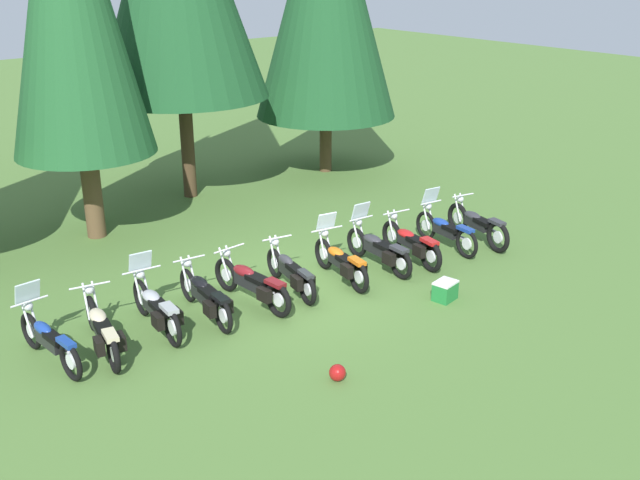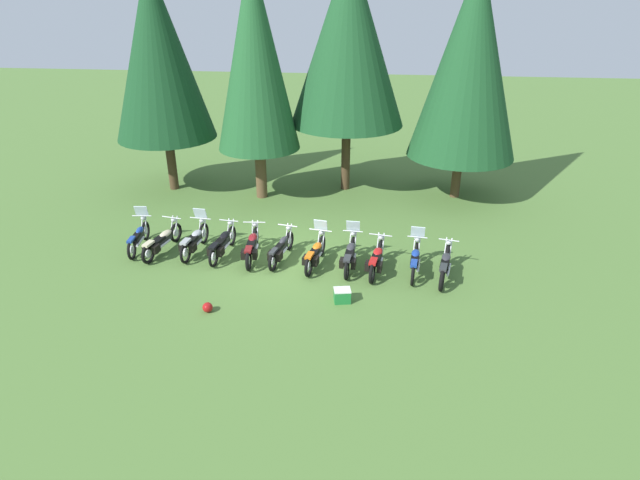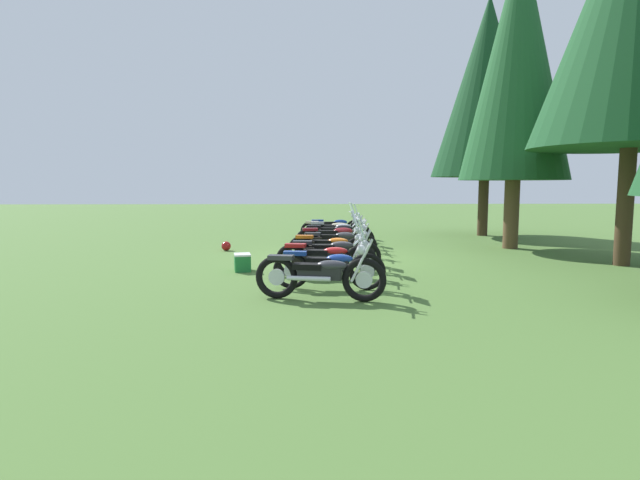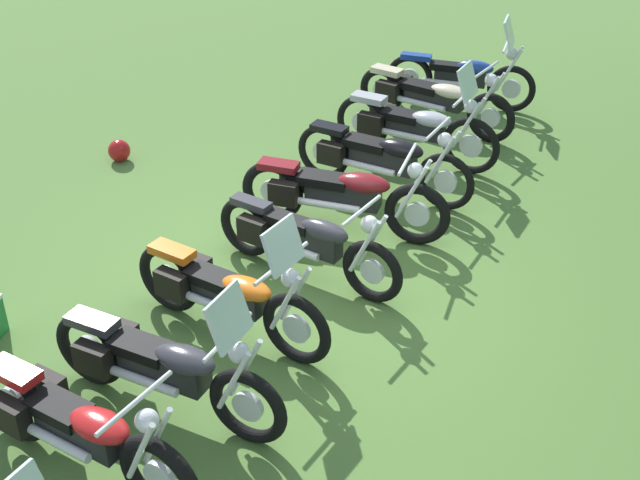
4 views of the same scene
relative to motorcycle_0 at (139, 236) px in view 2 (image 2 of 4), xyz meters
name	(u,v)px [view 2 (image 2 of 4)]	position (x,y,z in m)	size (l,w,h in m)	color
ground_plane	(285,261)	(5.11, -0.38, -0.46)	(80.00, 80.00, 0.00)	#4C7033
motorcycle_0	(139,236)	(0.00, 0.00, 0.00)	(0.67, 2.17, 1.36)	black
motorcycle_1	(162,241)	(0.88, -0.21, -0.02)	(0.90, 2.35, 1.00)	black
motorcycle_2	(194,240)	(2.00, -0.11, 0.02)	(0.76, 2.23, 1.38)	black
motorcycle_3	(222,243)	(2.99, -0.22, 0.00)	(0.73, 2.30, 1.00)	black
motorcycle_4	(252,246)	(4.02, -0.31, 0.00)	(0.76, 2.38, 1.02)	black
motorcycle_5	(281,248)	(4.99, -0.32, -0.03)	(0.79, 2.18, 0.99)	black
motorcycle_6	(315,253)	(6.15, -0.57, 0.00)	(0.83, 2.16, 1.36)	black
motorcycle_7	(350,255)	(7.27, -0.57, 0.00)	(0.67, 2.25, 1.36)	black
motorcycle_8	(376,259)	(8.11, -0.77, -0.02)	(0.82, 2.20, 1.02)	black
motorcycle_9	(415,260)	(9.31, -0.69, 0.01)	(0.62, 2.16, 1.36)	black
motorcycle_10	(445,265)	(10.22, -0.91, 0.00)	(0.73, 2.28, 1.03)	black
pine_tree_0	(158,53)	(-0.94, 5.89, 5.28)	(4.13, 4.13, 9.20)	#42301E
pine_tree_1	(255,55)	(3.15, 5.33, 5.33)	(3.33, 3.33, 9.49)	brown
pine_tree_2	(348,39)	(6.62, 6.71, 5.81)	(4.72, 4.72, 9.68)	#42301E
pine_tree_3	(470,60)	(11.35, 6.27, 5.12)	(4.35, 4.35, 9.37)	#4C3823
picnic_cooler	(342,295)	(7.17, -2.63, -0.26)	(0.54, 0.45, 0.41)	#1E7233
dropped_helmet	(208,307)	(3.48, -3.57, -0.32)	(0.29, 0.29, 0.29)	maroon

